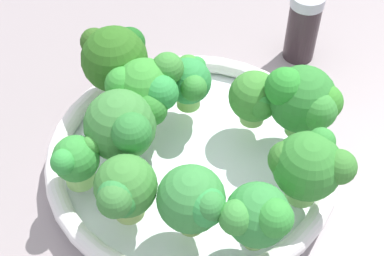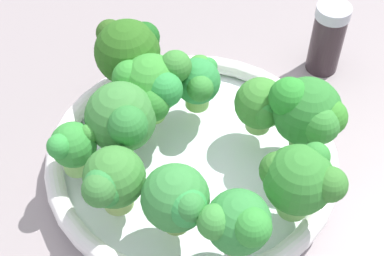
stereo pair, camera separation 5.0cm
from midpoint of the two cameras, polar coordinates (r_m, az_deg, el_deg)
name	(u,v)px [view 2 (the right image)]	position (r cm, az deg, el deg)	size (l,w,h in cm)	color
ground_plane	(158,166)	(57.24, -1.01, -4.03)	(130.00, 130.00, 2.50)	gray
bowl	(192,160)	(54.04, 2.67, -3.40)	(27.93, 27.93, 3.32)	white
broccoli_floret_0	(111,182)	(45.73, -5.17, -5.69)	(5.50, 5.64, 6.49)	#A2C866
broccoli_floret_1	(125,120)	(49.52, -4.00, 0.71)	(7.25, 7.44, 7.40)	#91CD6E
broccoli_floret_2	(261,106)	(52.83, 9.79, 2.08)	(5.43, 4.93, 5.70)	#94CA66
broccoli_floret_3	(73,146)	(49.64, -9.21, -2.04)	(4.13, 4.76, 5.29)	#91CE69
broccoli_floret_4	(152,83)	(52.07, -1.30, 4.43)	(6.49, 7.40, 7.54)	#8EC459
broccoli_floret_5	(178,201)	(44.39, 1.82, -7.62)	(6.05, 5.58, 6.76)	#86B050
broccoli_floret_6	(299,179)	(46.71, 13.98, -5.29)	(6.24, 6.00, 7.15)	#83C863
broccoli_floret_7	(308,112)	(51.16, 14.56, 1.39)	(7.00, 6.59, 7.84)	#78BE5A
broccoli_floret_8	(238,223)	(43.59, 8.07, -9.83)	(5.61, 5.66, 6.76)	#87BC60
broccoli_floret_9	(129,50)	(55.21, -3.80, 7.83)	(6.73, 6.51, 8.17)	#83C557
broccoli_floret_10	(198,81)	(54.41, 3.33, 4.69)	(5.64, 4.79, 5.55)	#84C458
pepper_shaker	(327,38)	(65.05, 15.86, 8.70)	(3.80, 3.80, 8.55)	#312429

